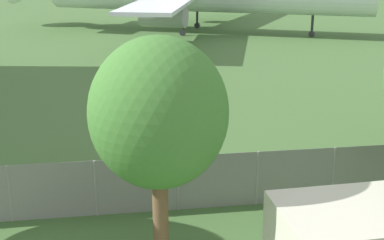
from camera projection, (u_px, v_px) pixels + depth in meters
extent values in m
cylinder|color=gray|center=(10.00, 194.00, 16.00)|extent=(0.07, 0.07, 1.83)
cylinder|color=gray|center=(96.00, 188.00, 16.35)|extent=(0.07, 0.07, 1.83)
cylinder|color=gray|center=(178.00, 183.00, 16.71)|extent=(0.07, 0.07, 1.83)
cylinder|color=gray|center=(257.00, 178.00, 17.06)|extent=(0.07, 0.07, 1.83)
cylinder|color=gray|center=(333.00, 174.00, 17.42)|extent=(0.07, 0.07, 1.83)
cube|color=gray|center=(178.00, 183.00, 16.71)|extent=(56.00, 0.01, 1.83)
cylinder|color=#939399|center=(204.00, 1.00, 59.26)|extent=(4.45, 3.44, 1.99)
cube|color=white|center=(160.00, 4.00, 43.65)|extent=(8.16, 14.90, 0.30)
cylinder|color=#939399|center=(163.00, 15.00, 46.06)|extent=(4.45, 3.44, 1.99)
cylinder|color=#2D2D33|center=(312.00, 26.00, 49.98)|extent=(0.24, 0.24, 2.00)
cylinder|color=#2D2D33|center=(312.00, 34.00, 50.20)|extent=(0.63, 0.50, 0.56)
cylinder|color=#2D2D33|center=(197.00, 18.00, 55.42)|extent=(0.24, 0.24, 2.00)
cylinder|color=#2D2D33|center=(197.00, 25.00, 55.65)|extent=(0.63, 0.50, 0.56)
cylinder|color=#2D2D33|center=(183.00, 25.00, 50.55)|extent=(0.24, 0.24, 2.00)
cylinder|color=#2D2D33|center=(183.00, 33.00, 50.77)|extent=(0.63, 0.50, 0.56)
cylinder|color=brown|center=(161.00, 218.00, 13.61)|extent=(0.41, 0.41, 2.74)
ellipsoid|color=#427A33|center=(159.00, 113.00, 12.75)|extent=(3.38, 3.38, 3.71)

